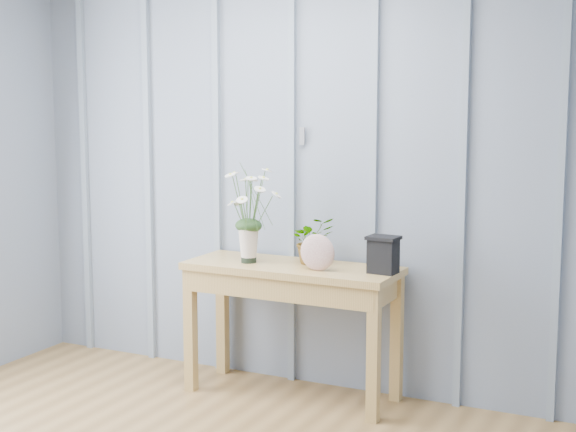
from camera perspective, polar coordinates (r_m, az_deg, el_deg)
The scene contains 6 objects.
room_shell at distance 3.79m, azimuth -5.20°, elevation 12.31°, with size 4.00×4.50×2.50m.
sideboard at distance 4.91m, azimuth 0.26°, elevation -4.49°, with size 1.20×0.45×0.75m.
daisy_vase at distance 4.91m, azimuth -2.58°, elevation 0.88°, with size 0.38×0.29×0.54m.
spider_plant at distance 4.90m, azimuth 1.57°, elevation -1.57°, with size 0.24×0.21×0.26m, color #1A3717.
felt_disc_vessel at distance 4.71m, azimuth 1.92°, elevation -2.37°, with size 0.20×0.06×0.20m, color #8A4958.
carved_box at distance 4.67m, azimuth 6.18°, elevation -2.47°, with size 0.17×0.14×0.20m.
Camera 1 is at (1.96, -2.32, 1.71)m, focal length 55.00 mm.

